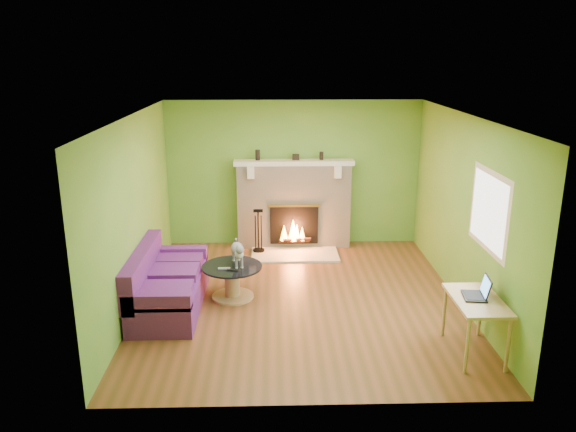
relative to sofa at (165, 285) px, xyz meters
name	(u,v)px	position (x,y,z in m)	size (l,w,h in m)	color
floor	(300,299)	(1.86, 0.20, -0.32)	(5.00, 5.00, 0.00)	brown
ceiling	(301,116)	(1.86, 0.20, 2.28)	(5.00, 5.00, 0.00)	white
wall_back	(293,173)	(1.86, 2.70, 0.98)	(5.00, 5.00, 0.00)	#559330
wall_front	(314,285)	(1.86, -2.30, 0.98)	(5.00, 5.00, 0.00)	#559330
wall_left	(135,213)	(-0.39, 0.20, 0.98)	(5.00, 5.00, 0.00)	#559330
wall_right	(464,211)	(4.11, 0.20, 0.98)	(5.00, 5.00, 0.00)	#559330
window_frame	(489,211)	(4.10, -0.70, 1.23)	(1.20, 1.20, 0.00)	silver
window_pane	(488,211)	(4.09, -0.70, 1.23)	(1.06, 1.06, 0.00)	white
fireplace	(294,205)	(1.86, 2.52, 0.45)	(2.10, 0.46, 1.58)	beige
hearth	(295,254)	(1.86, 2.00, -0.31)	(1.50, 0.75, 0.03)	beige
mantel	(294,162)	(1.86, 2.50, 1.22)	(2.10, 0.28, 0.08)	silver
sofa	(165,285)	(0.00, 0.00, 0.00)	(0.87, 1.86, 0.84)	#541B67
coffee_table	(232,279)	(0.90, 0.29, -0.04)	(0.86, 0.86, 0.48)	tan
desk	(477,306)	(3.81, -1.34, 0.28)	(0.54, 0.94, 0.69)	tan
cat	(237,252)	(0.98, 0.34, 0.35)	(0.22, 0.61, 0.38)	slate
remote_silver	(224,268)	(0.80, 0.17, 0.17)	(0.17, 0.04, 0.02)	gray
remote_black	(232,270)	(0.92, 0.11, 0.17)	(0.16, 0.04, 0.02)	black
laptop	(475,287)	(3.79, -1.29, 0.49)	(0.29, 0.33, 0.24)	black
fire_tools	(258,230)	(1.23, 2.15, 0.09)	(0.20, 0.20, 0.77)	black
mantel_vase_left	(258,155)	(1.23, 2.53, 1.35)	(0.08, 0.08, 0.18)	black
mantel_vase_right	(321,156)	(2.34, 2.53, 1.33)	(0.07, 0.07, 0.14)	black
mantel_box	(296,157)	(1.89, 2.53, 1.31)	(0.12, 0.08, 0.10)	black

